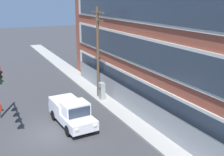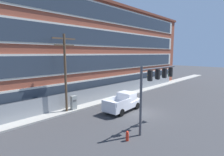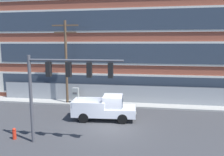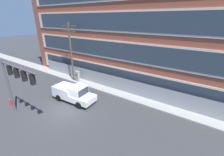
# 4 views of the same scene
# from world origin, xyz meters

# --- Properties ---
(ground_plane) EXTENTS (160.00, 160.00, 0.00)m
(ground_plane) POSITION_xyz_m (0.00, 0.00, 0.00)
(ground_plane) COLOR #38383A
(sidewalk_building_side) EXTENTS (80.00, 2.09, 0.16)m
(sidewalk_building_side) POSITION_xyz_m (0.00, 6.68, 0.08)
(sidewalk_building_side) COLOR #9E9B93
(sidewalk_building_side) RESTS_ON ground
(brick_mill_building) EXTENTS (41.49, 12.36, 14.15)m
(brick_mill_building) POSITION_xyz_m (3.92, 13.61, 7.08)
(brick_mill_building) COLOR brown
(brick_mill_building) RESTS_ON ground
(chain_link_fence) EXTENTS (35.36, 0.06, 2.01)m
(chain_link_fence) POSITION_xyz_m (4.12, 7.18, 1.02)
(chain_link_fence) COLOR gray
(chain_link_fence) RESTS_ON ground
(traffic_signal_mast) EXTENTS (5.96, 0.43, 5.63)m
(traffic_signal_mast) POSITION_xyz_m (-2.61, -2.97, 4.22)
(traffic_signal_mast) COLOR #4C4C51
(traffic_signal_mast) RESTS_ON ground
(pickup_truck_white) EXTENTS (5.40, 2.38, 2.08)m
(pickup_truck_white) POSITION_xyz_m (-0.83, 1.98, 0.97)
(pickup_truck_white) COLOR silver
(pickup_truck_white) RESTS_ON ground
(utility_pole_near_corner) EXTENTS (2.77, 0.26, 8.68)m
(utility_pole_near_corner) POSITION_xyz_m (-5.78, 6.21, 4.85)
(utility_pole_near_corner) COLOR brown
(utility_pole_near_corner) RESTS_ON ground
(electrical_cabinet) EXTENTS (0.66, 0.44, 1.76)m
(electrical_cabinet) POSITION_xyz_m (-4.85, 6.18, 0.88)
(electrical_cabinet) COLOR #939993
(electrical_cabinet) RESTS_ON ground
(fire_hydrant) EXTENTS (0.24, 0.24, 0.78)m
(fire_hydrant) POSITION_xyz_m (-6.15, -2.80, 0.38)
(fire_hydrant) COLOR red
(fire_hydrant) RESTS_ON ground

